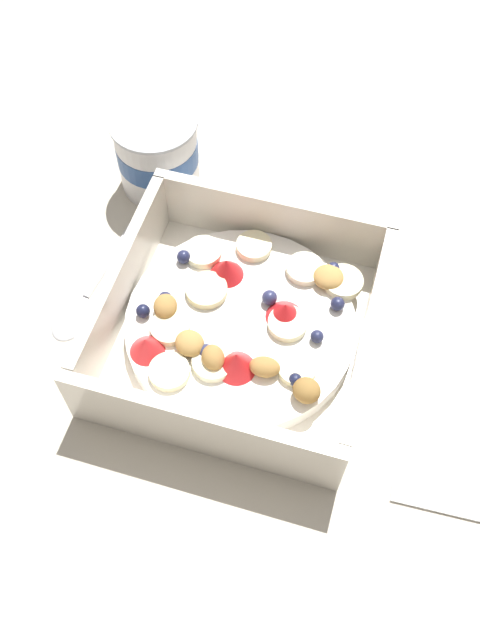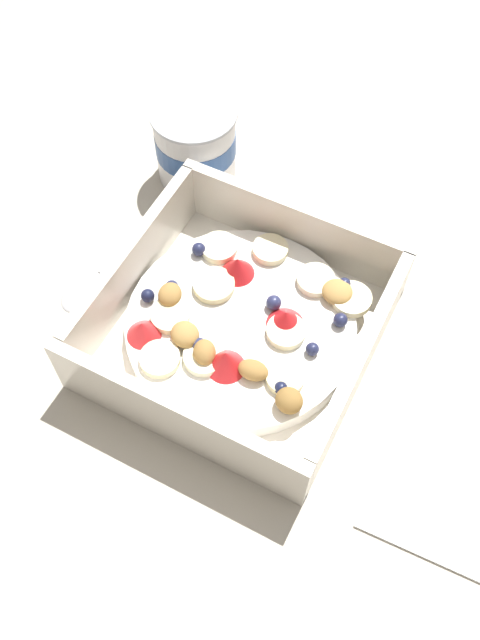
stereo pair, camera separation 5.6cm
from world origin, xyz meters
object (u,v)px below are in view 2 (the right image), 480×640
object	(u,v)px
folded_napkin	(456,487)
yogurt_cup	(196,143)
fruit_bowl	(240,326)
spoon	(102,270)

from	to	relation	value
folded_napkin	yogurt_cup	bearing A→B (deg)	149.83
fruit_bowl	yogurt_cup	world-z (taller)	yogurt_cup
fruit_bowl	yogurt_cup	distance (m)	0.20
fruit_bowl	folded_napkin	bearing A→B (deg)	-11.35
fruit_bowl	spoon	world-z (taller)	fruit_bowl
fruit_bowl	yogurt_cup	size ratio (longest dim) A/B	2.65
fruit_bowl	spoon	distance (m)	0.14
spoon	yogurt_cup	distance (m)	0.15
fruit_bowl	spoon	size ratio (longest dim) A/B	1.24
spoon	folded_napkin	distance (m)	0.35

